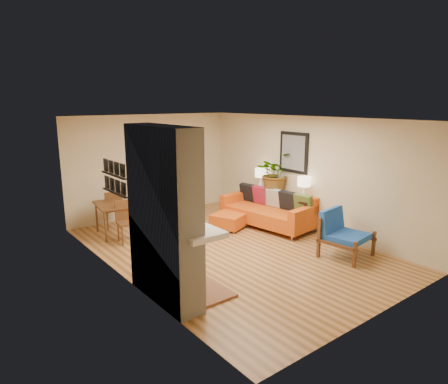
% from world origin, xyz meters
% --- Properties ---
extents(room_shell, '(6.50, 6.50, 6.50)m').
position_xyz_m(room_shell, '(0.60, 2.63, 1.24)').
color(room_shell, '#C2834A').
rests_on(room_shell, ground).
extents(fireplace, '(1.09, 1.68, 2.60)m').
position_xyz_m(fireplace, '(-2.00, -1.00, 1.24)').
color(fireplace, white).
rests_on(fireplace, ground).
extents(sofa, '(1.25, 2.36, 0.89)m').
position_xyz_m(sofa, '(1.74, 0.67, 0.39)').
color(sofa, silver).
rests_on(sofa, ground).
extents(ottoman, '(0.90, 0.90, 0.35)m').
position_xyz_m(ottoman, '(0.83, 1.08, 0.20)').
color(ottoman, silver).
rests_on(ottoman, ground).
extents(blue_chair, '(0.97, 0.95, 0.89)m').
position_xyz_m(blue_chair, '(1.51, -1.54, 0.48)').
color(blue_chair, brown).
rests_on(blue_chair, ground).
extents(dining_table, '(0.85, 1.68, 0.89)m').
position_xyz_m(dining_table, '(-1.44, 2.26, 0.58)').
color(dining_table, brown).
rests_on(dining_table, ground).
extents(console_table, '(0.34, 1.85, 0.72)m').
position_xyz_m(console_table, '(2.07, 0.60, 0.58)').
color(console_table, black).
rests_on(console_table, ground).
extents(lamp_near, '(0.30, 0.30, 0.54)m').
position_xyz_m(lamp_near, '(2.07, -0.08, 1.06)').
color(lamp_near, white).
rests_on(lamp_near, console_table).
extents(lamp_far, '(0.30, 0.30, 0.54)m').
position_xyz_m(lamp_far, '(2.07, 1.35, 1.06)').
color(lamp_far, white).
rests_on(lamp_far, console_table).
extents(houseplant, '(1.07, 0.98, 1.01)m').
position_xyz_m(houseplant, '(2.06, 0.85, 1.23)').
color(houseplant, '#1E5919').
rests_on(houseplant, console_table).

